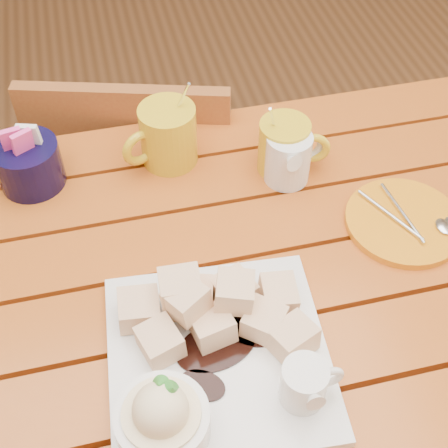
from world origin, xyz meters
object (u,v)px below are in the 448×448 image
object	(u,v)px
orange_saucer	(405,222)
dessert_plate	(208,359)
table	(202,340)
coffee_mug_left	(167,135)
coffee_mug_right	(285,146)
chair_far	(147,192)

from	to	relation	value
orange_saucer	dessert_plate	bearing A→B (deg)	-153.22
table	coffee_mug_left	distance (m)	0.33
table	coffee_mug_left	xyz separation A→B (m)	(0.01, 0.29, 0.16)
coffee_mug_left	orange_saucer	world-z (taller)	coffee_mug_left
dessert_plate	coffee_mug_right	size ratio (longest dim) A/B	2.18
table	coffee_mug_left	world-z (taller)	coffee_mug_left
dessert_plate	coffee_mug_left	xyz separation A→B (m)	(0.02, 0.40, 0.02)
coffee_mug_right	orange_saucer	size ratio (longest dim) A/B	0.77
dessert_plate	coffee_mug_right	world-z (taller)	coffee_mug_right
dessert_plate	coffee_mug_left	distance (m)	0.40
table	dessert_plate	distance (m)	0.18
table	coffee_mug_right	bearing A→B (deg)	50.06
coffee_mug_right	chair_far	distance (m)	0.50
table	coffee_mug_right	xyz separation A→B (m)	(0.19, 0.23, 0.15)
dessert_plate	chair_far	world-z (taller)	dessert_plate
coffee_mug_right	orange_saucer	bearing A→B (deg)	-31.54
dessert_plate	orange_saucer	xyz separation A→B (m)	(0.34, 0.17, -0.03)
coffee_mug_left	chair_far	distance (m)	0.42
dessert_plate	coffee_mug_left	world-z (taller)	coffee_mug_left
table	dessert_plate	xyz separation A→B (m)	(-0.01, -0.11, 0.14)
dessert_plate	chair_far	size ratio (longest dim) A/B	0.37
table	dessert_plate	world-z (taller)	dessert_plate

